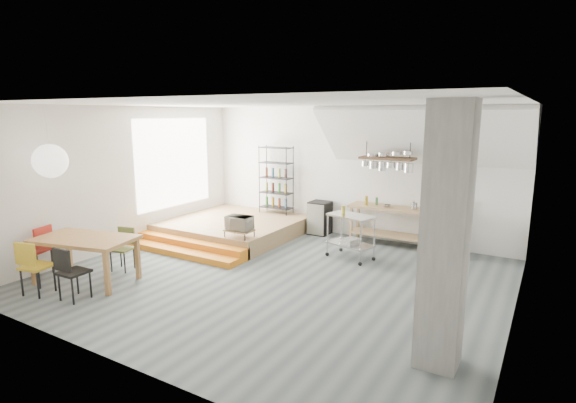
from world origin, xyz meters
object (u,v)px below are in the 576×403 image
Objects in this scene: stove at (450,233)px; mini_fridge at (320,218)px; rolling_cart at (351,230)px; dining_table at (85,242)px.

stove is 3.19m from mini_fridge.
stove reaches higher than rolling_cart.
dining_table is 2.31× the size of mini_fridge.
mini_fridge is at bearing 150.66° from rolling_cart.
rolling_cart reaches higher than mini_fridge.
mini_fridge is at bearing 179.21° from stove.
mini_fridge is (-3.19, 0.04, -0.06)m from stove.
dining_table is (-5.34, -5.11, 0.27)m from stove.
rolling_cart is (3.61, 3.70, -0.13)m from dining_table.
stove reaches higher than mini_fridge.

